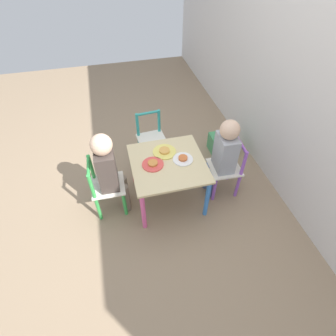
# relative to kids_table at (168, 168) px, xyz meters

# --- Properties ---
(ground_plane) EXTENTS (6.00, 6.00, 0.00)m
(ground_plane) POSITION_rel_kids_table_xyz_m (0.00, 0.00, -0.37)
(ground_plane) COLOR #8C755B
(house_wall) EXTENTS (6.00, 0.06, 2.60)m
(house_wall) POSITION_rel_kids_table_xyz_m (0.00, 1.02, 0.93)
(house_wall) COLOR silver
(house_wall) RESTS_ON ground_plane
(kids_table) EXTENTS (0.58, 0.58, 0.43)m
(kids_table) POSITION_rel_kids_table_xyz_m (0.00, 0.00, 0.00)
(kids_table) COLOR beige
(kids_table) RESTS_ON ground_plane
(chair_purple) EXTENTS (0.27, 0.27, 0.53)m
(chair_purple) POSITION_rel_kids_table_xyz_m (0.02, 0.52, -0.11)
(chair_purple) COLOR silver
(chair_purple) RESTS_ON ground_plane
(chair_green) EXTENTS (0.27, 0.27, 0.53)m
(chair_green) POSITION_rel_kids_table_xyz_m (-0.01, -0.52, -0.11)
(chair_green) COLOR silver
(chair_green) RESTS_ON ground_plane
(chair_teal) EXTENTS (0.28, 0.28, 0.53)m
(chair_teal) POSITION_rel_kids_table_xyz_m (-0.52, -0.04, -0.11)
(chair_teal) COLOR silver
(chair_teal) RESTS_ON ground_plane
(child_back) EXTENTS (0.21, 0.21, 0.76)m
(child_back) POSITION_rel_kids_table_xyz_m (0.02, 0.46, 0.08)
(child_back) COLOR #4C608E
(child_back) RESTS_ON ground_plane
(child_front) EXTENTS (0.20, 0.21, 0.78)m
(child_front) POSITION_rel_kids_table_xyz_m (-0.01, -0.46, 0.09)
(child_front) COLOR #7A6B5B
(child_front) RESTS_ON ground_plane
(plate_back) EXTENTS (0.16, 0.16, 0.03)m
(plate_back) POSITION_rel_kids_table_xyz_m (0.00, 0.12, 0.07)
(plate_back) COLOR white
(plate_back) RESTS_ON kids_table
(plate_front) EXTENTS (0.17, 0.17, 0.03)m
(plate_front) POSITION_rel_kids_table_xyz_m (-0.00, -0.12, 0.07)
(plate_front) COLOR #E54C47
(plate_front) RESTS_ON kids_table
(plate_left) EXTENTS (0.19, 0.19, 0.03)m
(plate_left) POSITION_rel_kids_table_xyz_m (-0.12, 0.00, 0.07)
(plate_left) COLOR #EADB66
(plate_left) RESTS_ON kids_table
(storage_bin) EXTENTS (0.23, 0.24, 0.19)m
(storage_bin) POSITION_rel_kids_table_xyz_m (-0.47, 0.70, -0.28)
(storage_bin) COLOR #3D8E56
(storage_bin) RESTS_ON ground_plane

